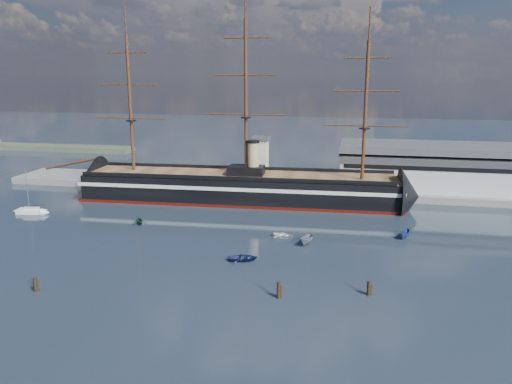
# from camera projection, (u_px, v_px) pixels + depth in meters

# --- Properties ---
(ground) EXTENTS (600.00, 600.00, 0.00)m
(ground) POSITION_uv_depth(u_px,v_px,m) (224.00, 221.00, 123.59)
(ground) COLOR #222D39
(ground) RESTS_ON ground
(quay) EXTENTS (180.00, 18.00, 2.00)m
(quay) POSITION_uv_depth(u_px,v_px,m) (285.00, 190.00, 155.91)
(quay) COLOR slate
(quay) RESTS_ON ground
(warehouse) EXTENTS (63.00, 21.00, 11.60)m
(warehouse) POSITION_uv_depth(u_px,v_px,m) (447.00, 168.00, 148.43)
(warehouse) COLOR #B7BABC
(warehouse) RESTS_ON ground
(quay_tower) EXTENTS (5.00, 5.00, 15.00)m
(quay_tower) POSITION_uv_depth(u_px,v_px,m) (261.00, 160.00, 152.14)
(quay_tower) COLOR silver
(quay_tower) RESTS_ON ground
(warship) EXTENTS (113.23, 20.26, 53.94)m
(warship) POSITION_uv_depth(u_px,v_px,m) (233.00, 187.00, 142.17)
(warship) COLOR black
(warship) RESTS_ON ground
(sailboat) EXTENTS (7.72, 3.33, 11.95)m
(sailboat) POSITION_uv_depth(u_px,v_px,m) (31.00, 211.00, 129.75)
(sailboat) COLOR white
(sailboat) RESTS_ON ground
(motorboat_b) EXTENTS (2.43, 3.87, 1.68)m
(motorboat_b) POSITION_uv_depth(u_px,v_px,m) (243.00, 261.00, 97.47)
(motorboat_b) COLOR navy
(motorboat_b) RESTS_ON ground
(motorboat_c) EXTENTS (6.31, 3.64, 2.38)m
(motorboat_c) POSITION_uv_depth(u_px,v_px,m) (307.00, 244.00, 106.69)
(motorboat_c) COLOR slate
(motorboat_c) RESTS_ON ground
(motorboat_d) EXTENTS (6.45, 6.01, 2.26)m
(motorboat_d) POSITION_uv_depth(u_px,v_px,m) (139.00, 224.00, 120.95)
(motorboat_d) COLOR #0D3323
(motorboat_d) RESTS_ON ground
(motorboat_e) EXTENTS (1.67, 3.14, 1.39)m
(motorboat_e) POSITION_uv_depth(u_px,v_px,m) (283.00, 237.00, 111.30)
(motorboat_e) COLOR white
(motorboat_e) RESTS_ON ground
(motorboat_f) EXTENTS (5.79, 3.72, 2.17)m
(motorboat_f) POSITION_uv_depth(u_px,v_px,m) (405.00, 238.00, 110.76)
(motorboat_f) COLOR #25468A
(motorboat_f) RESTS_ON ground
(piling_near_left) EXTENTS (0.64, 0.64, 3.17)m
(piling_near_left) POSITION_uv_depth(u_px,v_px,m) (36.00, 291.00, 83.84)
(piling_near_left) COLOR black
(piling_near_left) RESTS_ON ground
(piling_near_right) EXTENTS (0.64, 0.64, 3.52)m
(piling_near_right) POSITION_uv_depth(u_px,v_px,m) (278.00, 298.00, 81.37)
(piling_near_right) COLOR black
(piling_near_right) RESTS_ON ground
(piling_far_right) EXTENTS (0.64, 0.64, 3.20)m
(piling_far_right) POSITION_uv_depth(u_px,v_px,m) (368.00, 295.00, 82.43)
(piling_far_right) COLOR black
(piling_far_right) RESTS_ON ground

